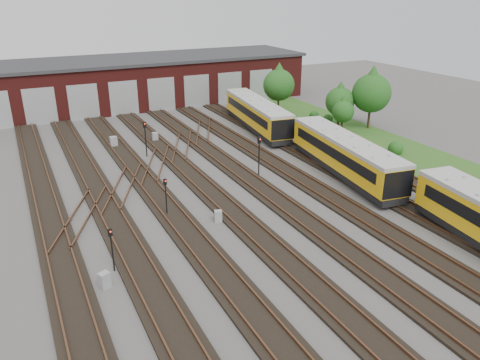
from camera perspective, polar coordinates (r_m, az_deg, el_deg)
name	(u,v)px	position (r m, az deg, el deg)	size (l,w,h in m)	color
ground	(269,219)	(33.46, 3.60, -4.73)	(120.00, 120.00, 0.00)	#44413F
track_network	(263,215)	(33.80, 2.86, -4.22)	(30.40, 70.00, 0.33)	black
maintenance_shed	(127,82)	(68.45, -13.59, 11.59)	(51.00, 12.50, 6.35)	#531614
grass_verge	(378,143)	(51.67, 16.50, 4.29)	(8.00, 55.00, 0.05)	#25501A
metro_train	(345,155)	(41.43, 12.65, 3.05)	(4.68, 47.17, 3.09)	black
signal_mast_0	(111,244)	(27.69, -15.40, -7.58)	(0.24, 0.23, 2.74)	black
signal_mast_1	(166,192)	(33.55, -9.05, -1.49)	(0.24, 0.22, 2.83)	black
signal_mast_2	(145,135)	(45.95, -11.47, 5.45)	(0.30, 0.28, 3.47)	black
signal_mast_3	(259,152)	(39.98, 2.34, 3.45)	(0.31, 0.30, 3.58)	black
relay_cabinet_0	(105,280)	(27.03, -16.19, -11.67)	(0.56, 0.47, 0.94)	#939598
relay_cabinet_1	(114,142)	(49.98, -15.14, 4.49)	(0.68, 0.57, 1.13)	#939598
relay_cabinet_2	(218,216)	(32.83, -2.67, -4.44)	(0.51, 0.43, 0.85)	#939598
relay_cabinet_3	(155,137)	(51.02, -10.31, 5.18)	(0.58, 0.48, 0.97)	#939598
relay_cabinet_4	(350,166)	(43.12, 13.29, 1.68)	(0.53, 0.44, 0.89)	#939598
tree_0	(279,81)	(61.03, 4.77, 11.91)	(4.01, 4.01, 6.65)	#382819
tree_1	(340,98)	(55.81, 12.10, 9.73)	(3.31, 3.31, 5.48)	#382819
tree_2	(372,89)	(56.11, 15.79, 10.68)	(4.40, 4.40, 7.30)	#382819
tree_3	(343,109)	(54.44, 12.47, 8.48)	(2.52, 2.52, 4.18)	#382819
bush_0	(396,146)	(48.80, 18.48, 3.91)	(1.50, 1.50, 1.50)	#174714
bush_1	(314,114)	(59.83, 9.05, 7.92)	(1.24, 1.24, 1.24)	#174714
bush_2	(328,118)	(58.53, 10.70, 7.47)	(1.22, 1.22, 1.22)	#174714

